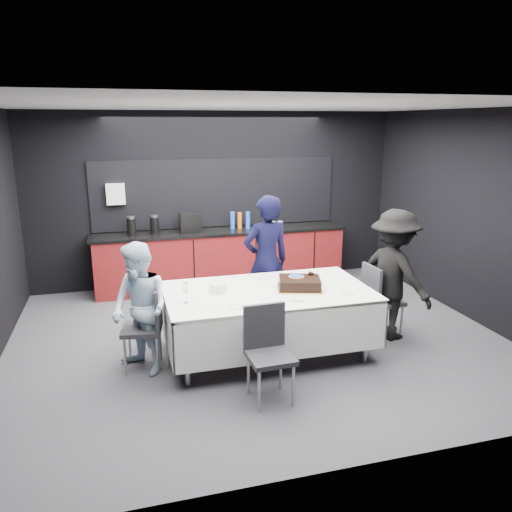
{
  "coord_description": "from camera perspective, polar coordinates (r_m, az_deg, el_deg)",
  "views": [
    {
      "loc": [
        -1.56,
        -5.53,
        2.62
      ],
      "look_at": [
        0.0,
        0.1,
        1.05
      ],
      "focal_mm": 35.0,
      "sensor_mm": 36.0,
      "label": 1
    }
  ],
  "objects": [
    {
      "name": "person_center",
      "position": [
        6.46,
        1.18,
        -0.67
      ],
      "size": [
        0.69,
        0.51,
        1.74
      ],
      "primitive_type": "imported",
      "rotation": [
        0.0,
        0.0,
        3.3
      ],
      "color": "black",
      "rests_on": "ground"
    },
    {
      "name": "loose_plate_near",
      "position": [
        5.17,
        -2.11,
        -5.76
      ],
      "size": [
        0.21,
        0.21,
        0.01
      ],
      "primitive_type": "cylinder",
      "color": "white",
      "rests_on": "party_table"
    },
    {
      "name": "ground",
      "position": [
        6.31,
        0.25,
        -9.47
      ],
      "size": [
        6.0,
        6.0,
        0.0
      ],
      "primitive_type": "plane",
      "color": "#434348",
      "rests_on": "ground"
    },
    {
      "name": "loose_plate_far",
      "position": [
        6.1,
        1.02,
        -2.48
      ],
      "size": [
        0.21,
        0.21,
        0.01
      ],
      "primitive_type": "cylinder",
      "color": "white",
      "rests_on": "party_table"
    },
    {
      "name": "cake_assembly",
      "position": [
        5.72,
        5.01,
        -3.1
      ],
      "size": [
        0.59,
        0.53,
        0.16
      ],
      "color": "gold",
      "rests_on": "party_table"
    },
    {
      "name": "chair_left",
      "position": [
        5.57,
        -12.14,
        -7.31
      ],
      "size": [
        0.48,
        0.48,
        0.92
      ],
      "color": "#2A292E",
      "rests_on": "ground"
    },
    {
      "name": "champagne_flute",
      "position": [
        5.27,
        -8.08,
        -3.71
      ],
      "size": [
        0.06,
        0.06,
        0.22
      ],
      "color": "white",
      "rests_on": "party_table"
    },
    {
      "name": "person_left",
      "position": [
        5.42,
        -13.12,
        -5.95
      ],
      "size": [
        0.83,
        0.88,
        1.43
      ],
      "primitive_type": "imported",
      "rotation": [
        0.0,
        0.0,
        -1.0
      ],
      "color": "silver",
      "rests_on": "ground"
    },
    {
      "name": "plate_stack",
      "position": [
        5.61,
        -4.36,
        -3.59
      ],
      "size": [
        0.2,
        0.2,
        0.1
      ],
      "primitive_type": "cylinder",
      "color": "white",
      "rests_on": "party_table"
    },
    {
      "name": "loose_plate_right_a",
      "position": [
        6.02,
        6.92,
        -2.84
      ],
      "size": [
        0.2,
        0.2,
        0.01
      ],
      "primitive_type": "cylinder",
      "color": "white",
      "rests_on": "party_table"
    },
    {
      "name": "room_shell",
      "position": [
        5.79,
        0.27,
        7.49
      ],
      "size": [
        6.04,
        5.04,
        2.82
      ],
      "color": "white",
      "rests_on": "ground"
    },
    {
      "name": "kitchenette",
      "position": [
        8.17,
        -4.08,
        0.26
      ],
      "size": [
        4.1,
        0.64,
        2.05
      ],
      "color": "#5E0E10",
      "rests_on": "ground"
    },
    {
      "name": "loose_plate_right_b",
      "position": [
        5.66,
        10.46,
        -4.16
      ],
      "size": [
        0.18,
        0.18,
        0.01
      ],
      "primitive_type": "cylinder",
      "color": "white",
      "rests_on": "party_table"
    },
    {
      "name": "party_table",
      "position": [
        5.71,
        1.35,
        -5.22
      ],
      "size": [
        2.32,
        1.32,
        0.78
      ],
      "color": "#99999E",
      "rests_on": "ground"
    },
    {
      "name": "chair_near",
      "position": [
        4.89,
        1.35,
        -10.22
      ],
      "size": [
        0.44,
        0.44,
        0.92
      ],
      "color": "#2A292E",
      "rests_on": "ground"
    },
    {
      "name": "person_right",
      "position": [
        6.34,
        15.46,
        -2.1
      ],
      "size": [
        0.94,
        1.19,
        1.62
      ],
      "primitive_type": "imported",
      "rotation": [
        0.0,
        0.0,
        1.94
      ],
      "color": "black",
      "rests_on": "ground"
    },
    {
      "name": "fork_pile",
      "position": [
        5.36,
        4.64,
        -4.94
      ],
      "size": [
        0.18,
        0.14,
        0.02
      ],
      "primitive_type": "cube",
      "rotation": [
        0.0,
        0.0,
        -0.3
      ],
      "color": "white",
      "rests_on": "party_table"
    },
    {
      "name": "chair_right",
      "position": [
        6.41,
        13.8,
        -4.39
      ],
      "size": [
        0.44,
        0.44,
        0.92
      ],
      "color": "#2A292E",
      "rests_on": "ground"
    }
  ]
}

